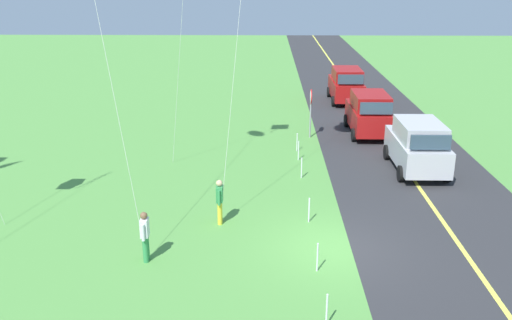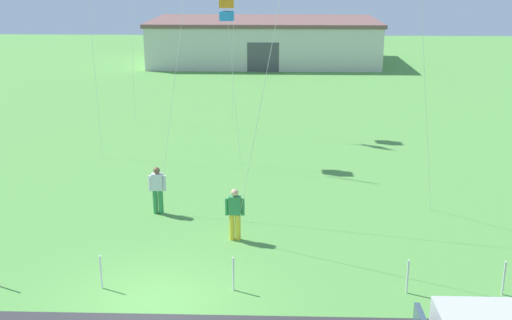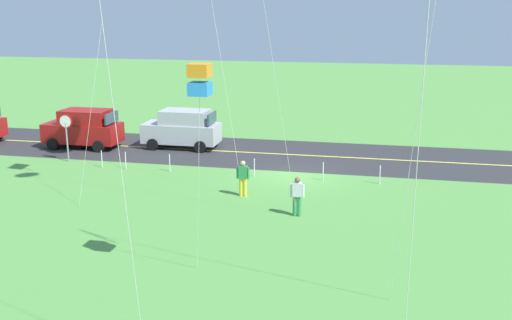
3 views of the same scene
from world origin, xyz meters
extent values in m
cube|color=#549342|center=(0.00, 0.00, -0.05)|extent=(120.00, 120.00, 0.10)
cube|color=#2D2D30|center=(0.00, -4.00, 0.00)|extent=(120.00, 7.00, 0.00)
cube|color=#E5E04C|center=(0.00, -4.00, 0.01)|extent=(120.00, 0.16, 0.00)
cube|color=#B7B7BC|center=(7.34, -4.35, 0.89)|extent=(4.40, 1.90, 1.10)
cube|color=#B7B7BC|center=(7.09, -4.35, 1.84)|extent=(2.73, 1.75, 0.80)
cube|color=#334756|center=(8.17, -4.35, 1.84)|extent=(0.10, 1.62, 0.64)
cube|color=#334756|center=(5.47, -4.35, 1.84)|extent=(0.10, 1.62, 0.60)
cylinder|color=black|center=(8.77, -3.40, 0.34)|extent=(0.68, 0.22, 0.68)
cylinder|color=black|center=(8.77, -5.30, 0.34)|extent=(0.68, 0.22, 0.68)
cylinder|color=black|center=(5.91, -3.40, 0.34)|extent=(0.68, 0.22, 0.68)
cylinder|color=black|center=(5.91, -5.30, 0.34)|extent=(0.68, 0.22, 0.68)
cube|color=maroon|center=(13.02, -3.25, 0.89)|extent=(4.40, 1.90, 1.10)
cube|color=maroon|center=(12.77, -3.25, 1.84)|extent=(2.73, 1.75, 0.80)
cube|color=#334756|center=(13.86, -3.25, 1.84)|extent=(0.10, 1.62, 0.64)
cube|color=#334756|center=(11.15, -3.25, 1.84)|extent=(0.10, 1.62, 0.60)
cylinder|color=black|center=(14.45, -2.30, 0.34)|extent=(0.68, 0.22, 0.68)
cylinder|color=black|center=(14.45, -4.20, 0.34)|extent=(0.68, 0.22, 0.68)
cylinder|color=black|center=(11.59, -2.30, 0.34)|extent=(0.68, 0.22, 0.68)
cylinder|color=black|center=(11.59, -4.20, 0.34)|extent=(0.68, 0.22, 0.68)
cylinder|color=gray|center=(12.26, -0.10, 1.05)|extent=(0.08, 0.08, 2.10)
cylinder|color=red|center=(12.26, -0.10, 2.18)|extent=(0.76, 0.04, 0.76)
cylinder|color=white|center=(12.26, -0.07, 2.18)|extent=(0.62, 0.01, 0.62)
cylinder|color=yellow|center=(1.65, 3.78, 0.41)|extent=(0.16, 0.16, 0.82)
cylinder|color=yellow|center=(1.83, 3.78, 0.41)|extent=(0.16, 0.16, 0.82)
cube|color=#338C4C|center=(1.74, 3.78, 1.10)|extent=(0.36, 0.22, 0.56)
cylinder|color=#338C4C|center=(1.50, 3.78, 1.05)|extent=(0.10, 0.10, 0.52)
cylinder|color=#338C4C|center=(1.98, 3.78, 1.05)|extent=(0.10, 0.10, 0.52)
sphere|color=#D8AD84|center=(1.74, 3.78, 1.49)|extent=(0.22, 0.22, 0.22)
cylinder|color=#338C4C|center=(-1.01, 5.80, 0.41)|extent=(0.16, 0.16, 0.82)
cylinder|color=#338C4C|center=(-0.83, 5.80, 0.41)|extent=(0.16, 0.16, 0.82)
cube|color=silver|center=(-0.92, 5.80, 1.10)|extent=(0.36, 0.22, 0.56)
cylinder|color=silver|center=(-1.16, 5.80, 1.05)|extent=(0.10, 0.10, 0.52)
cylinder|color=silver|center=(-0.68, 5.80, 1.05)|extent=(0.10, 0.10, 0.52)
sphere|color=brown|center=(-0.92, 5.80, 1.49)|extent=(0.22, 0.22, 0.22)
cylinder|color=silver|center=(2.98, 3.12, 6.82)|extent=(2.49, 1.35, 13.65)
cylinder|color=silver|center=(0.18, 7.06, 8.06)|extent=(2.21, 2.54, 16.13)
cylinder|color=silver|center=(-4.98, 13.47, 7.97)|extent=(1.06, 2.77, 15.94)
cylinder|color=silver|center=(1.20, 11.78, 3.06)|extent=(0.60, 1.14, 6.13)
cube|color=orange|center=(0.91, 12.35, 6.38)|extent=(0.56, 0.56, 0.36)
cube|color=#2D8CE5|center=(0.91, 12.35, 5.88)|extent=(0.56, 0.56, 0.36)
cylinder|color=silver|center=(7.36, 5.78, 5.29)|extent=(1.58, 1.36, 10.58)
cylinder|color=silver|center=(0.83, 17.69, 4.95)|extent=(0.22, 1.00, 9.90)
cylinder|color=silver|center=(-4.10, 0.70, 0.45)|extent=(0.05, 0.05, 0.90)
cylinder|color=silver|center=(-1.45, 0.70, 0.45)|extent=(0.05, 0.05, 0.90)
cylinder|color=silver|center=(1.90, 0.70, 0.45)|extent=(0.05, 0.05, 0.90)
cylinder|color=silver|center=(6.24, 0.70, 0.45)|extent=(0.05, 0.05, 0.90)
cylinder|color=silver|center=(8.61, 0.70, 0.45)|extent=(0.05, 0.05, 0.90)
cylinder|color=silver|center=(9.92, 0.70, 0.45)|extent=(0.05, 0.05, 0.90)
camera|label=1|loc=(-15.83, 2.23, 8.35)|focal=39.13mm
camera|label=2|loc=(2.94, -13.73, 7.91)|focal=44.89mm
camera|label=3|loc=(-3.87, 27.63, 8.05)|focal=41.23mm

